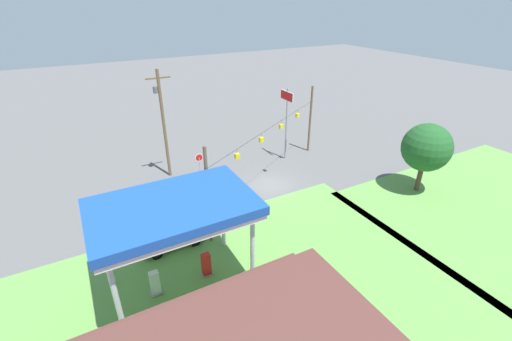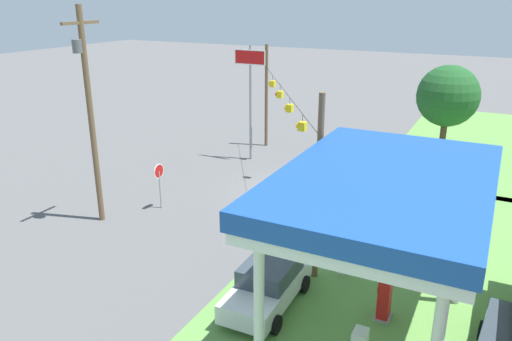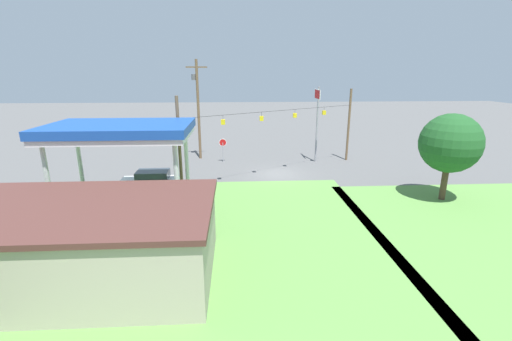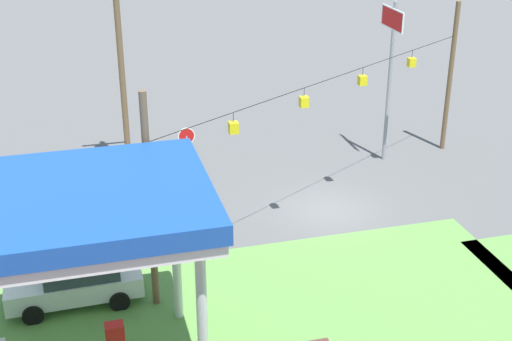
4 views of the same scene
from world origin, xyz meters
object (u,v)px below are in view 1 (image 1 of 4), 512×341
fuel_pump_far (155,284)px  car_at_pumps_rear (212,317)px  stop_sign_overhead (287,111)px  car_at_pumps_front (173,235)px  tree_west_verge (427,148)px  gas_station_canopy (173,211)px  utility_pole_main (163,120)px  fuel_pump_near (206,265)px  stop_sign_roadside (199,160)px

fuel_pump_far → car_at_pumps_rear: bearing=116.7°
car_at_pumps_rear → stop_sign_overhead: bearing=51.9°
car_at_pumps_rear → car_at_pumps_front: bearing=92.9°
stop_sign_overhead → car_at_pumps_rear: bearing=47.2°
car_at_pumps_rear → tree_west_verge: size_ratio=0.73×
gas_station_canopy → car_at_pumps_rear: bearing=95.6°
utility_pole_main → fuel_pump_near: bearing=83.1°
gas_station_canopy → car_at_pumps_rear: (-0.39, 4.01, -4.48)m
gas_station_canopy → car_at_pumps_rear: size_ratio=1.91×
stop_sign_overhead → utility_pole_main: size_ratio=0.74×
car_at_pumps_front → stop_sign_roadside: size_ratio=1.81×
car_at_pumps_rear → tree_west_verge: tree_west_verge is taller
fuel_pump_far → car_at_pumps_rear: 4.50m
fuel_pump_near → tree_west_verge: tree_west_verge is taller
fuel_pump_far → tree_west_verge: size_ratio=0.26×
stop_sign_roadside → utility_pole_main: bearing=145.6°
utility_pole_main → car_at_pumps_front: bearing=75.5°
car_at_pumps_front → utility_pole_main: bearing=-105.7°
fuel_pump_near → gas_station_canopy: bearing=0.1°
fuel_pump_far → stop_sign_overhead: (-17.42, -12.64, 4.67)m
car_at_pumps_front → car_at_pumps_rear: 8.04m
stop_sign_overhead → tree_west_verge: 13.73m
gas_station_canopy → car_at_pumps_front: gas_station_canopy is taller
car_at_pumps_rear → stop_sign_roadside: (-5.65, -17.02, 0.83)m
car_at_pumps_rear → utility_pole_main: size_ratio=0.45×
car_at_pumps_rear → tree_west_verge: 23.12m
utility_pole_main → fuel_pump_far: bearing=71.1°
gas_station_canopy → utility_pole_main: (-3.43, -14.80, 0.38)m
car_at_pumps_rear → stop_sign_roadside: bearing=76.3°
stop_sign_overhead → utility_pole_main: 12.56m
fuel_pump_far → utility_pole_main: bearing=-108.9°
gas_station_canopy → fuel_pump_near: size_ratio=5.37×
fuel_pump_far → car_at_pumps_rear: size_ratio=0.36×
car_at_pumps_front → stop_sign_roadside: (-5.40, -8.99, 0.93)m
fuel_pump_near → car_at_pumps_rear: 4.20m
stop_sign_roadside → utility_pole_main: (2.61, -1.79, 4.03)m
stop_sign_roadside → tree_west_verge: tree_west_verge is taller
car_at_pumps_rear → tree_west_verge: (-22.36, -4.88, 3.30)m
fuel_pump_far → gas_station_canopy: bearing=179.9°
car_at_pumps_rear → stop_sign_roadside: stop_sign_roadside is taller
stop_sign_overhead → utility_pole_main: utility_pole_main is taller
fuel_pump_near → utility_pole_main: utility_pole_main is taller
fuel_pump_near → fuel_pump_far: same height
gas_station_canopy → stop_sign_roadside: bearing=-114.9°
stop_sign_roadside → fuel_pump_near: bearing=-108.7°
fuel_pump_near → utility_pole_main: 15.74m
car_at_pumps_front → fuel_pump_near: bearing=102.7°
car_at_pumps_front → utility_pole_main: size_ratio=0.43×
car_at_pumps_front → tree_west_verge: tree_west_verge is taller
gas_station_canopy → fuel_pump_far: (1.63, -0.00, -4.67)m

